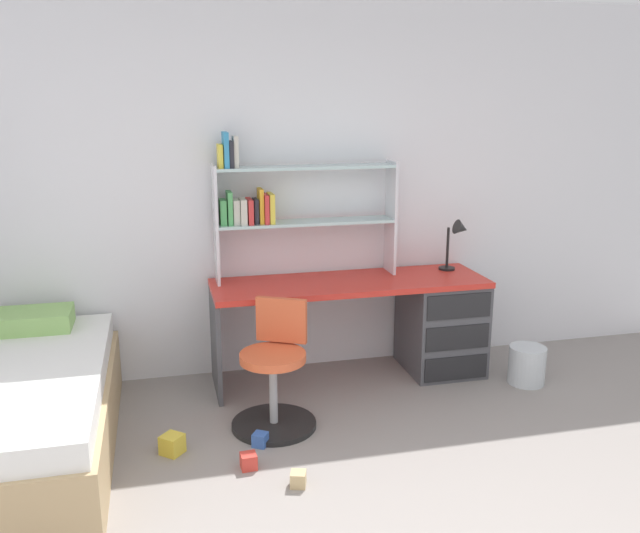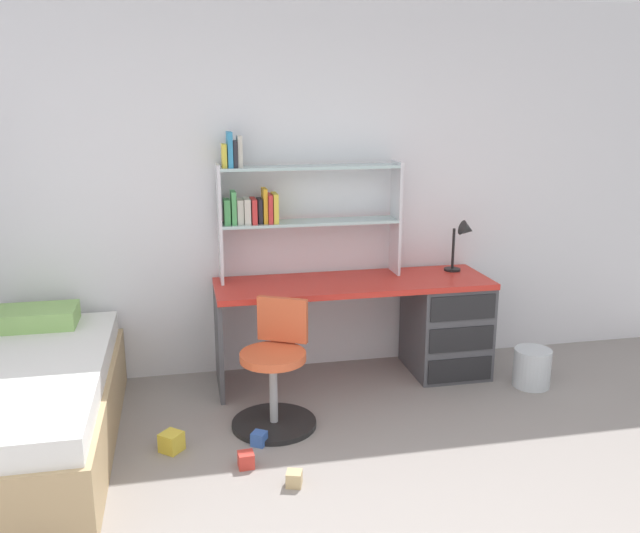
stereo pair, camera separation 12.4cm
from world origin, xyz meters
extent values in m
cube|color=silver|center=(0.00, 2.78, 1.32)|extent=(6.00, 0.06, 2.64)
cube|color=red|center=(0.13, 2.44, 0.70)|extent=(1.92, 0.59, 0.04)
cube|color=#4C4C51|center=(0.83, 2.44, 0.34)|extent=(0.52, 0.56, 0.68)
cube|color=#4C4C51|center=(-0.82, 2.44, 0.34)|extent=(0.03, 0.53, 0.68)
cube|color=black|center=(0.83, 2.15, 0.11)|extent=(0.47, 0.01, 0.17)
cube|color=black|center=(0.83, 2.15, 0.34)|extent=(0.47, 0.01, 0.17)
cube|color=black|center=(0.83, 2.15, 0.57)|extent=(0.47, 0.01, 0.17)
cube|color=silver|center=(-0.77, 2.61, 1.13)|extent=(0.02, 0.22, 0.81)
cube|color=silver|center=(0.48, 2.61, 1.13)|extent=(0.02, 0.22, 0.81)
cube|color=silver|center=(-0.15, 2.61, 1.12)|extent=(1.23, 0.22, 0.02)
cube|color=silver|center=(-0.15, 2.61, 1.50)|extent=(1.23, 0.22, 0.02)
cube|color=#4CA559|center=(-0.72, 2.61, 1.21)|extent=(0.04, 0.13, 0.17)
cube|color=#4CA559|center=(-0.68, 2.61, 1.24)|extent=(0.03, 0.15, 0.22)
cube|color=beige|center=(-0.63, 2.61, 1.21)|extent=(0.04, 0.13, 0.17)
cube|color=beige|center=(-0.59, 2.61, 1.21)|extent=(0.04, 0.17, 0.17)
cube|color=red|center=(-0.54, 2.61, 1.21)|extent=(0.03, 0.18, 0.17)
cube|color=#26262D|center=(-0.50, 2.61, 1.21)|extent=(0.03, 0.13, 0.17)
cube|color=gold|center=(-0.46, 2.61, 1.25)|extent=(0.03, 0.14, 0.24)
cube|color=red|center=(-0.43, 2.61, 1.22)|extent=(0.03, 0.18, 0.20)
cube|color=yellow|center=(-0.39, 2.61, 1.23)|extent=(0.03, 0.17, 0.20)
cube|color=yellow|center=(-0.73, 2.61, 1.59)|extent=(0.03, 0.13, 0.15)
cube|color=#338CBF|center=(-0.69, 2.61, 1.63)|extent=(0.03, 0.16, 0.23)
cube|color=#26262D|center=(-0.65, 2.61, 1.60)|extent=(0.03, 0.15, 0.17)
cube|color=beige|center=(-0.62, 2.61, 1.61)|extent=(0.03, 0.13, 0.21)
cylinder|color=black|center=(0.91, 2.57, 0.73)|extent=(0.12, 0.12, 0.02)
cylinder|color=black|center=(0.91, 2.57, 0.89)|extent=(0.02, 0.02, 0.30)
cone|color=black|center=(0.99, 2.52, 1.04)|extent=(0.12, 0.11, 0.13)
cylinder|color=black|center=(-0.53, 1.82, 0.01)|extent=(0.52, 0.52, 0.03)
cylinder|color=#A5A8AD|center=(-0.53, 1.82, 0.22)|extent=(0.05, 0.05, 0.43)
cylinder|color=#D85933|center=(-0.53, 1.82, 0.46)|extent=(0.40, 0.40, 0.05)
cube|color=#D85933|center=(-0.44, 1.98, 0.63)|extent=(0.30, 0.19, 0.28)
cube|color=tan|center=(-1.97, 1.79, 0.19)|extent=(1.02, 1.89, 0.39)
cube|color=white|center=(-1.97, 1.79, 0.46)|extent=(0.96, 1.83, 0.14)
cube|color=#8CBF66|center=(-1.97, 2.48, 0.59)|extent=(0.50, 0.32, 0.12)
cylinder|color=silver|center=(1.32, 2.04, 0.13)|extent=(0.26, 0.26, 0.27)
cube|color=#3860B7|center=(-0.65, 1.61, 0.04)|extent=(0.11, 0.11, 0.08)
cube|color=tan|center=(-0.52, 1.15, 0.04)|extent=(0.10, 0.10, 0.08)
cube|color=red|center=(-0.74, 1.38, 0.04)|extent=(0.09, 0.09, 0.09)
cube|color=gold|center=(-1.14, 1.64, 0.06)|extent=(0.16, 0.16, 0.11)
camera|label=1|loc=(-1.14, -1.90, 1.96)|focal=37.70mm
camera|label=2|loc=(-1.02, -1.92, 1.96)|focal=37.70mm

